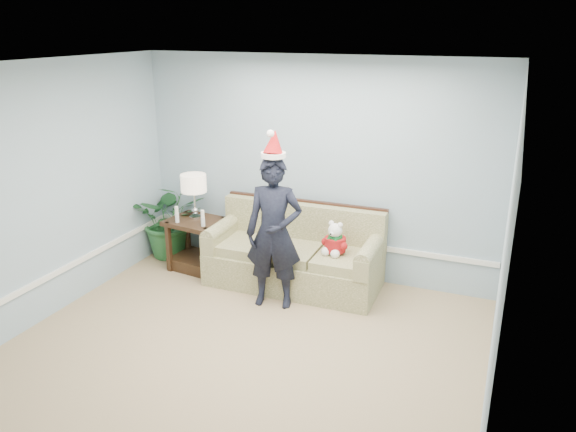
% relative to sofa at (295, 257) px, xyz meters
% --- Properties ---
extents(room_shell, '(4.54, 5.04, 2.74)m').
position_rel_sofa_xyz_m(room_shell, '(0.08, -2.07, 1.01)').
color(room_shell, tan).
rests_on(room_shell, ground).
extents(wainscot_trim, '(4.49, 4.99, 0.06)m').
position_rel_sofa_xyz_m(wainscot_trim, '(-1.10, -0.89, 0.11)').
color(wainscot_trim, white).
rests_on(wainscot_trim, room_shell).
extents(sofa, '(2.07, 0.91, 0.97)m').
position_rel_sofa_xyz_m(sofa, '(0.00, 0.00, 0.00)').
color(sofa, brown).
rests_on(sofa, room_shell).
extents(side_table, '(0.75, 0.66, 0.66)m').
position_rel_sofa_xyz_m(side_table, '(-1.34, -0.06, -0.08)').
color(side_table, '#312112').
rests_on(side_table, room_shell).
extents(table_lamp, '(0.32, 0.32, 0.58)m').
position_rel_sofa_xyz_m(table_lamp, '(-1.38, -0.00, 0.76)').
color(table_lamp, silver).
rests_on(table_lamp, side_table).
extents(candle_pair, '(0.43, 0.05, 0.21)m').
position_rel_sofa_xyz_m(candle_pair, '(-1.32, -0.23, 0.42)').
color(candle_pair, silver).
rests_on(candle_pair, side_table).
extents(houseplant, '(1.23, 1.18, 1.06)m').
position_rel_sofa_xyz_m(houseplant, '(-1.87, 0.18, 0.19)').
color(houseplant, '#235D2D').
rests_on(houseplant, room_shell).
extents(man, '(0.69, 0.53, 1.71)m').
position_rel_sofa_xyz_m(man, '(-0.02, -0.59, 0.51)').
color(man, black).
rests_on(man, room_shell).
extents(santa_hat, '(0.28, 0.31, 0.31)m').
position_rel_sofa_xyz_m(santa_hat, '(-0.02, -0.58, 1.49)').
color(santa_hat, white).
rests_on(santa_hat, man).
extents(teddy_bear, '(0.29, 0.30, 0.40)m').
position_rel_sofa_xyz_m(teddy_bear, '(0.53, -0.10, 0.31)').
color(teddy_bear, white).
rests_on(teddy_bear, sofa).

